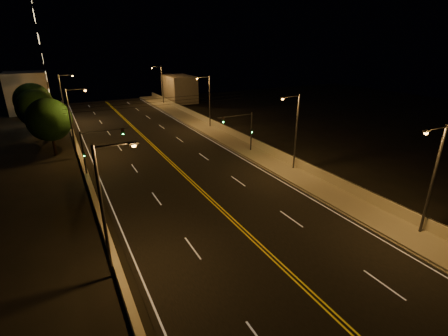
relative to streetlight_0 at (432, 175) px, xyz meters
name	(u,v)px	position (x,y,z in m)	size (l,w,h in m)	color
ground	(350,331)	(-11.51, -3.98, -5.09)	(160.00, 160.00, 0.00)	black
road	(198,188)	(-11.51, 16.02, -5.08)	(18.00, 120.00, 0.02)	black
sidewalk	(283,169)	(-0.71, 16.02, -4.94)	(3.60, 120.00, 0.30)	gray
curb	(269,172)	(-2.58, 16.02, -5.01)	(0.14, 120.00, 0.15)	gray
parapet_wall	(294,161)	(0.94, 16.02, -4.29)	(0.30, 120.00, 1.00)	#AFAA92
jersey_barrier	(96,205)	(-21.35, 16.02, -4.70)	(0.45, 120.00, 0.78)	#AFAA92
distant_building_right	(179,89)	(4.99, 65.65, -1.93)	(6.00, 10.00, 6.32)	gray
distant_building_left	(29,92)	(-27.51, 68.08, -0.96)	(8.00, 8.00, 8.26)	gray
parapet_rail	(295,157)	(0.94, 16.02, -3.76)	(0.06, 0.06, 120.00)	black
lane_markings	(198,188)	(-11.51, 15.95, -5.07)	(17.32, 116.00, 0.00)	silver
streetlight_0	(432,175)	(0.00, 0.00, 0.00)	(2.55, 0.28, 8.77)	#2D2D33
streetlight_1	(295,128)	(0.00, 15.32, 0.00)	(2.55, 0.28, 8.77)	#2D2D33
streetlight_2	(208,99)	(0.00, 37.98, 0.00)	(2.55, 0.28, 8.77)	#2D2D33
streetlight_3	(161,82)	(0.00, 64.22, 0.00)	(2.55, 0.28, 8.77)	#2D2D33
streetlight_4	(107,204)	(-21.42, 6.09, 0.00)	(2.55, 0.28, 8.77)	#2D2D33
streetlight_5	(73,119)	(-21.42, 31.67, 0.00)	(2.55, 0.28, 8.77)	#2D2D33
streetlight_6	(64,96)	(-21.42, 52.09, 0.00)	(2.55, 0.28, 8.77)	#2D2D33
traffic_signal_right	(244,128)	(-1.59, 23.38, -1.60)	(5.11, 0.31, 5.42)	#2D2D33
traffic_signal_left	(94,148)	(-20.23, 23.38, -1.60)	(5.11, 0.31, 5.42)	#2D2D33
overhead_wires	(164,101)	(-11.51, 25.52, 2.31)	(22.00, 0.03, 0.83)	black
tree_0	(49,120)	(-24.09, 34.44, -0.39)	(5.50, 5.50, 7.45)	black
tree_1	(36,108)	(-25.64, 43.57, -0.33)	(5.57, 5.57, 7.55)	black
tree_2	(33,101)	(-26.17, 49.91, -0.15)	(5.78, 5.78, 7.84)	black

